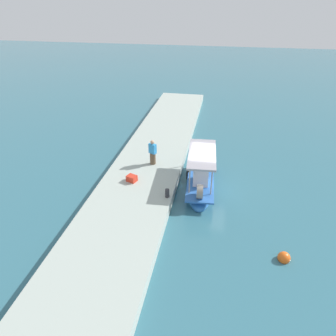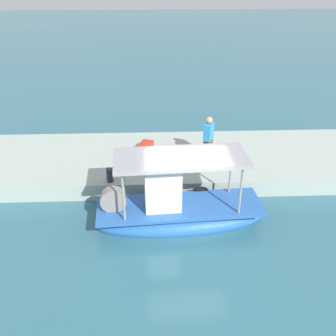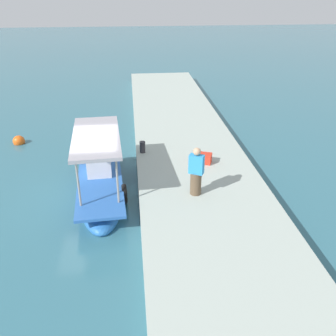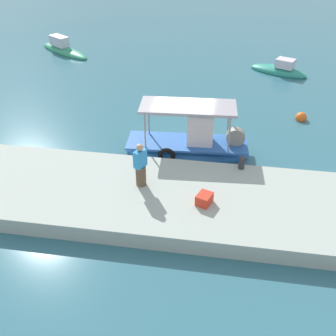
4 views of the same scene
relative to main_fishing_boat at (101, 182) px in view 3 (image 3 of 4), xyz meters
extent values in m
plane|color=#326878|center=(-0.30, 0.51, -0.47)|extent=(120.00, 120.00, 0.00)
cube|color=#A7B4AA|center=(-0.30, -3.71, -0.17)|extent=(36.00, 4.63, 0.62)
ellipsoid|color=#2969B5|center=(-0.10, 0.00, -0.37)|extent=(5.54, 1.96, 0.92)
cube|color=#2D63B3|center=(-0.10, 0.00, 0.14)|extent=(5.32, 1.95, 0.10)
cube|color=silver|center=(0.44, 0.04, 0.84)|extent=(1.15, 0.96, 1.51)
cylinder|color=gray|center=(1.60, 0.72, 0.94)|extent=(0.07, 0.07, 1.71)
cylinder|color=gray|center=(1.67, -0.50, 0.94)|extent=(0.07, 0.07, 1.71)
cylinder|color=gray|center=(-1.88, 0.50, 0.94)|extent=(0.07, 0.07, 1.71)
cylinder|color=gray|center=(-1.80, -0.72, 0.94)|extent=(0.07, 0.07, 1.71)
cube|color=#9F9CA5|center=(-0.10, 0.00, 1.86)|extent=(4.08, 1.88, 0.12)
torus|color=black|center=(-0.86, -0.89, -0.06)|extent=(0.75, 0.23, 0.74)
cylinder|color=gray|center=(1.96, 0.13, 0.54)|extent=(0.82, 0.40, 0.80)
cylinder|color=brown|center=(-1.43, -3.35, 0.54)|extent=(0.51, 0.51, 0.80)
cube|color=#2F93DA|center=(-1.43, -3.35, 1.27)|extent=(0.46, 0.56, 0.66)
sphere|color=tan|center=(-1.43, -3.35, 1.73)|extent=(0.26, 0.26, 0.26)
cylinder|color=#2D2D33|center=(2.24, -1.67, 0.39)|extent=(0.24, 0.24, 0.50)
cube|color=red|center=(0.98, -4.12, 0.33)|extent=(0.63, 0.70, 0.38)
sphere|color=orange|center=(5.32, 4.35, -0.36)|extent=(0.58, 0.58, 0.58)
camera|label=1|loc=(16.36, 1.02, 10.18)|focal=32.98mm
camera|label=2|loc=(0.71, 10.35, 7.10)|focal=41.88mm
camera|label=3|loc=(-12.36, -1.28, 6.70)|focal=39.66mm
camera|label=4|loc=(1.45, -15.21, 8.92)|focal=43.03mm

